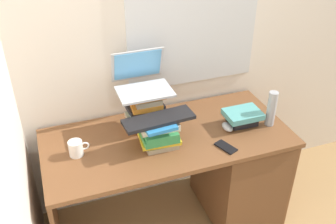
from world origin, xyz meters
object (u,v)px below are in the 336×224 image
Objects in this scene: laptop at (142,80)px; computer_mouse at (227,127)px; book_stack_tall at (146,110)px; book_stack_side at (242,117)px; water_bottle at (271,109)px; mug at (76,148)px; cell_phone at (226,147)px; desk at (223,167)px; keyboard at (159,119)px; book_stack_keyboard_riser at (159,133)px.

laptop is 0.62m from computer_mouse.
book_stack_side is (0.60, -0.17, -0.07)m from book_stack_tall.
mug is at bearing 175.28° from water_bottle.
laptop reaches higher than book_stack_side.
book_stack_side is 0.69m from laptop.
cell_phone is (0.39, -0.42, -0.31)m from laptop.
computer_mouse is 0.76× the size of cell_phone.
book_stack_tall is 1.12× the size of book_stack_side.
laptop is (-0.50, 0.23, 0.66)m from desk.
book_stack_side reaches higher than cell_phone.
book_stack_side is at bearing 159.45° from water_bottle.
mug is (-1.06, 0.04, -0.01)m from book_stack_side.
book_stack_side is 0.60m from keyboard.
book_stack_keyboard_riser reaches higher than desk.
book_stack_side is 1.06m from mug.
book_stack_side is (0.10, -0.00, 0.40)m from desk.
laptop reaches higher than desk.
water_bottle reaches higher than cell_phone.
mug is at bearing 171.51° from book_stack_keyboard_riser.
book_stack_tall is 2.49× the size of computer_mouse.
book_stack_keyboard_riser is 1.84× the size of cell_phone.
computer_mouse is at bearing 171.77° from water_bottle.
mug reaches higher than computer_mouse.
book_stack_side is 0.29m from cell_phone.
keyboard is at bearing 177.77° from water_bottle.
book_stack_keyboard_riser is 0.10m from keyboard.
desk is at bearing 39.94° from cell_phone.
desk is 5.96× the size of book_stack_tall.
desk is 0.71m from book_stack_tall.
mug reaches higher than desk.
keyboard is (-0.00, -0.00, 0.10)m from book_stack_keyboard_riser.
book_stack_side is at bearing -0.97° from keyboard.
keyboard is at bearing -175.37° from desk.
laptop is 3.18× the size of computer_mouse.
cell_phone is at bearing -15.24° from mug.
book_stack_tall is 1.08× the size of water_bottle.
desk is at bearing -2.02° from mug.
computer_mouse is at bearing -27.64° from laptop.
book_stack_keyboard_riser is 0.49m from mug.
computer_mouse is at bearing -169.19° from book_stack_side.
keyboard reaches higher than book_stack_keyboard_riser.
book_stack_keyboard_riser reaches higher than book_stack_side.
water_bottle is at bearing -17.19° from book_stack_tall.
book_stack_keyboard_riser is 0.59× the size of keyboard.
book_stack_tall is 0.21m from book_stack_keyboard_riser.
book_stack_side reaches higher than desk.
keyboard is 0.44m from cell_phone.
book_stack_tall is at bearing 161.15° from desk.
cell_phone is at bearing -27.66° from keyboard.
water_bottle is (0.27, -0.07, 0.46)m from desk.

